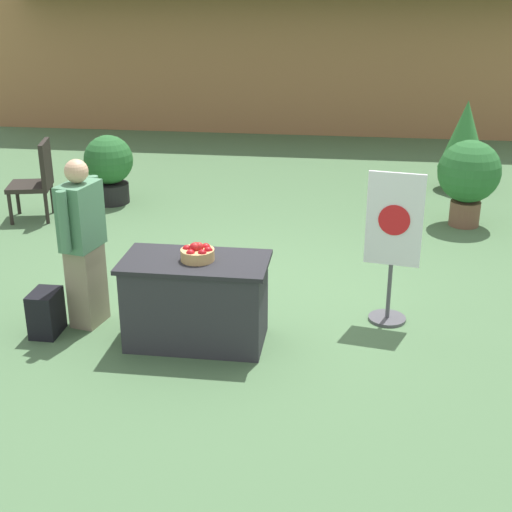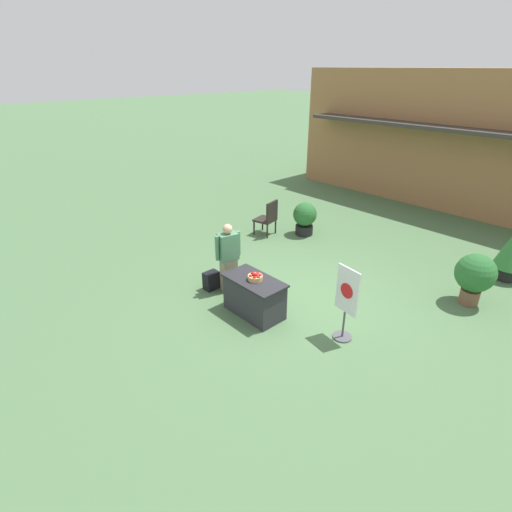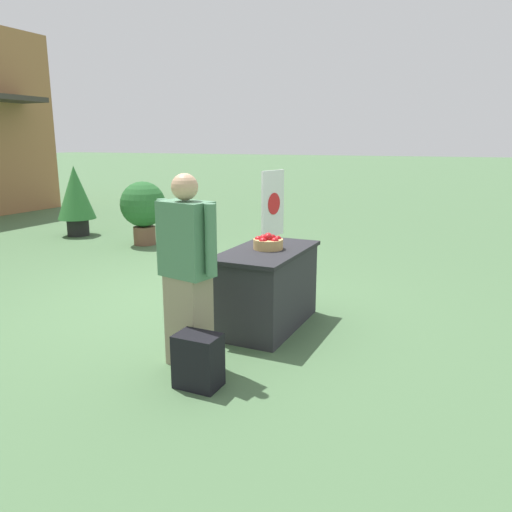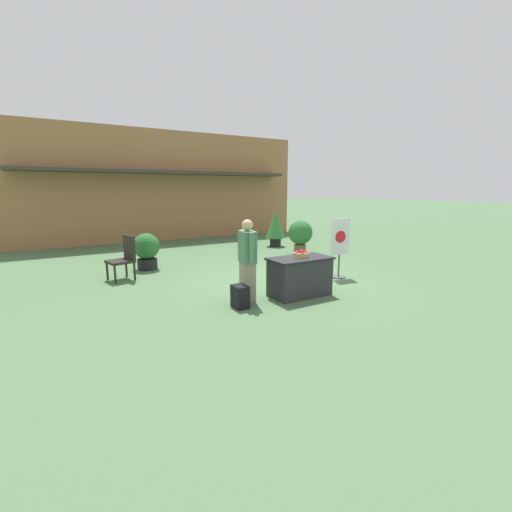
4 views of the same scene
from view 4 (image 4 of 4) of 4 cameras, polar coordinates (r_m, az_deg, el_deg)
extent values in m
plane|color=#4C7047|center=(8.20, 4.10, -4.23)|extent=(120.00, 120.00, 0.00)
cube|color=#9E6B42|center=(17.20, -17.13, 10.99)|extent=(12.69, 4.36, 4.57)
cube|color=#38332D|center=(14.67, -14.77, 13.33)|extent=(10.79, 0.90, 0.12)
cube|color=#2D2D33|center=(7.09, 7.28, -3.56)|extent=(1.21, 0.65, 0.76)
cube|color=#242428|center=(7.00, 7.36, -0.41)|extent=(1.29, 0.70, 0.04)
cylinder|color=tan|center=(7.00, 7.56, 0.17)|extent=(0.29, 0.29, 0.10)
sphere|color=#A30F14|center=(7.05, 8.22, 0.56)|extent=(0.08, 0.08, 0.08)
sphere|color=red|center=(7.09, 7.56, 0.64)|extent=(0.08, 0.08, 0.08)
sphere|color=red|center=(7.04, 6.88, 0.58)|extent=(0.08, 0.08, 0.08)
sphere|color=red|center=(6.95, 6.87, 0.44)|extent=(0.08, 0.08, 0.08)
sphere|color=red|center=(6.90, 7.75, 0.35)|extent=(0.08, 0.08, 0.08)
sphere|color=#A30F14|center=(6.97, 8.34, 0.44)|extent=(0.08, 0.08, 0.08)
sphere|color=red|center=(7.00, 7.64, 0.77)|extent=(0.08, 0.08, 0.08)
sphere|color=red|center=(6.97, 7.52, 0.73)|extent=(0.08, 0.08, 0.08)
sphere|color=red|center=(6.96, 7.45, 0.72)|extent=(0.08, 0.08, 0.08)
cube|color=gray|center=(6.68, -1.42, -4.30)|extent=(0.30, 0.38, 0.77)
cube|color=#4C7F5B|center=(6.53, -1.45, 1.55)|extent=(0.34, 0.46, 0.61)
sphere|color=tan|center=(6.48, -1.47, 5.18)|extent=(0.21, 0.21, 0.21)
cylinder|color=#4C7F5B|center=(6.78, -2.11, 2.09)|extent=(0.09, 0.09, 0.56)
cylinder|color=#4C7F5B|center=(6.29, -0.75, 1.40)|extent=(0.09, 0.09, 0.56)
cube|color=black|center=(6.36, -2.68, -6.76)|extent=(0.24, 0.34, 0.42)
cylinder|color=#4C4C51|center=(8.77, 13.54, -3.40)|extent=(0.36, 0.36, 0.03)
cylinder|color=#4C4C51|center=(8.70, 13.63, -1.55)|extent=(0.04, 0.04, 0.55)
cube|color=silver|center=(8.58, 13.85, 3.14)|extent=(0.52, 0.11, 0.89)
cylinder|color=red|center=(8.56, 13.92, 3.12)|extent=(0.29, 0.05, 0.29)
cylinder|color=#28231E|center=(8.56, -22.43, -2.91)|extent=(0.05, 0.05, 0.43)
cylinder|color=#28231E|center=(8.99, -23.55, -2.36)|extent=(0.05, 0.05, 0.43)
cylinder|color=#28231E|center=(8.73, -19.57, -2.45)|extent=(0.05, 0.05, 0.43)
cylinder|color=#28231E|center=(9.15, -20.80, -1.93)|extent=(0.05, 0.05, 0.43)
cube|color=#28231E|center=(8.80, -21.70, -0.85)|extent=(0.66, 0.66, 0.06)
cube|color=#28231E|center=(8.84, -20.38, 1.38)|extent=(0.19, 0.55, 0.58)
cylinder|color=brown|center=(11.66, 7.33, 1.11)|extent=(0.39, 0.39, 0.33)
sphere|color=#28662D|center=(11.58, 7.40, 3.90)|extent=(0.81, 0.81, 0.81)
cylinder|color=black|center=(13.15, 3.25, 2.33)|extent=(0.42, 0.42, 0.34)
cone|color=#337A38|center=(13.07, 3.28, 5.31)|extent=(0.73, 0.73, 1.04)
cylinder|color=black|center=(9.84, -17.64, -1.27)|extent=(0.53, 0.53, 0.29)
sphere|color=#28662D|center=(9.75, -17.81, 1.58)|extent=(0.70, 0.70, 0.70)
camera|label=1|loc=(5.62, 64.01, 14.80)|focal=50.00mm
camera|label=2|loc=(9.71, 58.07, 20.89)|focal=28.00mm
camera|label=3|loc=(3.52, -33.66, 4.15)|focal=35.00mm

